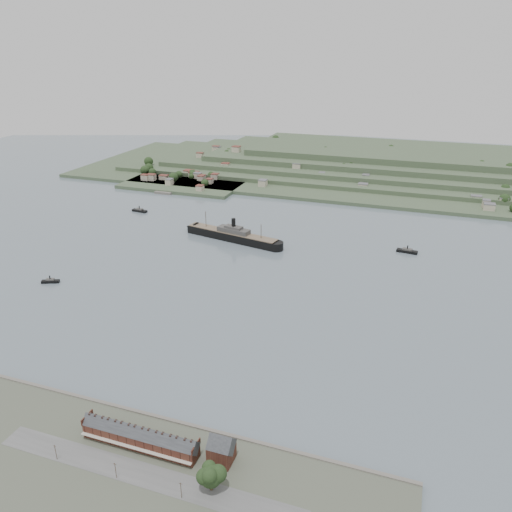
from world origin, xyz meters
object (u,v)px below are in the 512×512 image
(gabled_building, at_px, (221,449))
(tugboat, at_px, (50,281))
(fig_tree, at_px, (211,476))
(terrace_row, at_px, (140,437))
(steamship, at_px, (230,235))

(gabled_building, height_order, tugboat, gabled_building)
(fig_tree, bearing_deg, gabled_building, 98.50)
(tugboat, bearing_deg, terrace_row, -38.93)
(tugboat, bearing_deg, fig_tree, -35.11)
(gabled_building, xyz_separation_m, fig_tree, (2.36, -15.81, 1.79))
(steamship, bearing_deg, gabled_building, -68.65)
(tugboat, distance_m, fig_tree, 238.92)
(terrace_row, distance_m, fig_tree, 41.68)
(steamship, bearing_deg, terrace_row, -76.60)
(terrace_row, bearing_deg, fig_tree, -16.47)
(steamship, height_order, fig_tree, steamship)
(fig_tree, bearing_deg, terrace_row, 163.53)
(tugboat, bearing_deg, gabled_building, -32.20)
(steamship, bearing_deg, fig_tree, -69.36)
(terrace_row, distance_m, gabled_building, 37.74)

